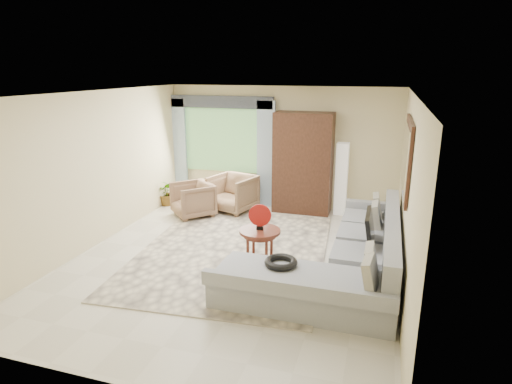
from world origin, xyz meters
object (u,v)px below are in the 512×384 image
(sectional_sofa, at_px, (348,262))
(floor_lamp, at_px, (341,179))
(armchair_right, at_px, (233,193))
(tv_screen, at_px, (370,229))
(potted_plant, at_px, (167,192))
(armoire, at_px, (303,163))
(coffee_table, at_px, (260,248))
(armchair_left, at_px, (193,200))

(sectional_sofa, bearing_deg, floor_lamp, 98.33)
(armchair_right, distance_m, floor_lamp, 2.30)
(tv_screen, bearing_deg, potted_plant, 154.24)
(sectional_sofa, bearing_deg, armoire, 113.06)
(sectional_sofa, relative_size, coffee_table, 5.57)
(armoire, relative_size, floor_lamp, 1.40)
(armchair_left, bearing_deg, armoire, 69.33)
(tv_screen, bearing_deg, sectional_sofa, -133.27)
(sectional_sofa, relative_size, floor_lamp, 2.31)
(tv_screen, xyz_separation_m, potted_plant, (-4.45, 2.15, -0.43))
(coffee_table, bearing_deg, armoire, 88.37)
(sectional_sofa, relative_size, potted_plant, 5.96)
(armchair_right, relative_size, armoire, 0.41)
(potted_plant, height_order, floor_lamp, floor_lamp)
(coffee_table, xyz_separation_m, potted_plant, (-2.87, 2.42, -0.04))
(sectional_sofa, bearing_deg, potted_plant, 149.84)
(armchair_left, distance_m, potted_plant, 1.01)
(sectional_sofa, distance_m, armoire, 3.24)
(sectional_sofa, bearing_deg, armchair_right, 136.97)
(sectional_sofa, relative_size, armchair_right, 4.03)
(armchair_left, xyz_separation_m, floor_lamp, (2.89, 1.05, 0.40))
(tv_screen, relative_size, potted_plant, 1.28)
(sectional_sofa, xyz_separation_m, floor_lamp, (-0.43, 2.96, 0.47))
(tv_screen, xyz_separation_m, coffee_table, (-1.58, -0.27, -0.39))
(armchair_left, height_order, armoire, armoire)
(coffee_table, bearing_deg, armchair_left, 136.53)
(armchair_left, height_order, potted_plant, armchair_left)
(sectional_sofa, distance_m, armchair_left, 3.83)
(tv_screen, height_order, armchair_left, tv_screen)
(armchair_left, distance_m, armchair_right, 0.88)
(potted_plant, bearing_deg, armchair_right, 1.52)
(sectional_sofa, distance_m, potted_plant, 4.84)
(coffee_table, relative_size, armchair_left, 0.80)
(potted_plant, xyz_separation_m, armoire, (2.95, 0.47, 0.76))
(potted_plant, xyz_separation_m, floor_lamp, (3.75, 0.53, 0.46))
(sectional_sofa, distance_m, coffee_table, 1.32)
(tv_screen, distance_m, coffee_table, 1.65)
(coffee_table, height_order, armchair_right, armchair_right)
(armchair_right, bearing_deg, floor_lamp, 29.43)
(armchair_left, xyz_separation_m, armoire, (2.09, 0.99, 0.70))
(potted_plant, bearing_deg, floor_lamp, 7.98)
(coffee_table, distance_m, floor_lamp, 3.10)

